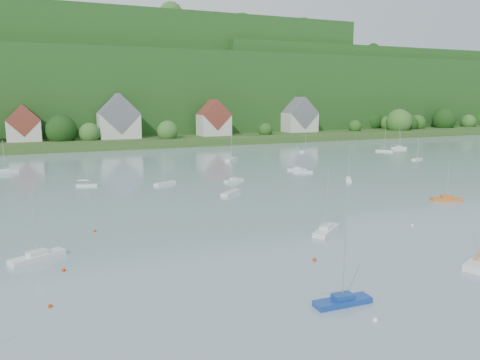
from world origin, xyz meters
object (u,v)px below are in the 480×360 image
object	(u,v)px
near_sailboat_1	(343,300)
near_sailboat_5	(447,198)
near_sailboat_6	(37,256)
near_sailboat_3	(326,230)

from	to	relation	value
near_sailboat_1	near_sailboat_5	size ratio (longest dim) A/B	1.01
near_sailboat_6	near_sailboat_5	bearing A→B (deg)	-23.44
near_sailboat_3	near_sailboat_5	xyz separation A→B (m)	(33.34, 9.30, -0.04)
near_sailboat_1	near_sailboat_6	bearing A→B (deg)	138.73
near_sailboat_1	near_sailboat_6	world-z (taller)	near_sailboat_6
near_sailboat_3	near_sailboat_6	bearing A→B (deg)	135.78
near_sailboat_1	near_sailboat_3	size ratio (longest dim) A/B	0.85
near_sailboat_3	near_sailboat_5	world-z (taller)	near_sailboat_3
near_sailboat_3	near_sailboat_6	distance (m)	39.32
near_sailboat_3	near_sailboat_5	size ratio (longest dim) A/B	1.19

